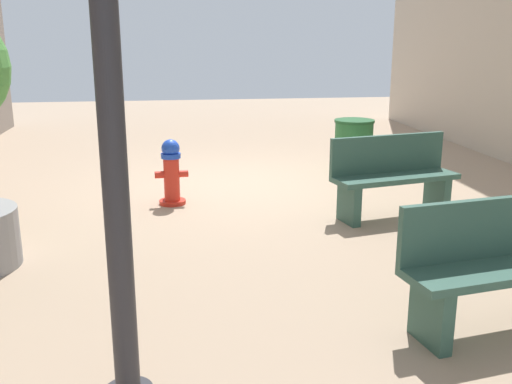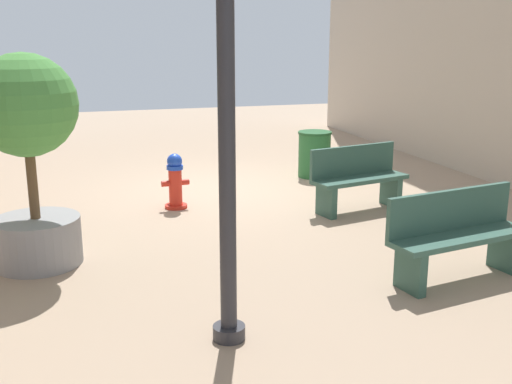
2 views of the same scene
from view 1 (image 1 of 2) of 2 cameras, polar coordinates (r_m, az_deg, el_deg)
name	(u,v)px [view 1 (image 1 of 2)]	position (r m, az deg, el deg)	size (l,w,h in m)	color
ground_plane	(240,184)	(8.46, -1.54, 0.82)	(23.40, 23.40, 0.00)	tan
fire_hydrant	(171,172)	(7.43, -8.25, 1.94)	(0.42, 0.40, 0.83)	red
bench_near	(392,176)	(7.01, 13.15, 1.54)	(1.56, 0.74, 0.95)	#33594C
bench_far	(508,263)	(4.59, 23.36, -6.34)	(1.71, 0.70, 0.95)	#33594C
trash_bin	(353,146)	(9.17, 9.47, 4.40)	(0.61, 0.61, 0.83)	#266633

